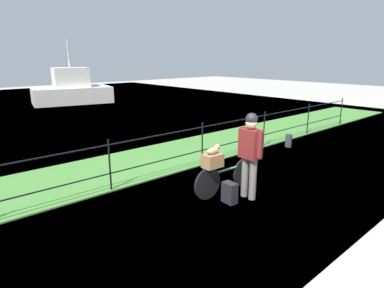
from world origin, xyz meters
name	(u,v)px	position (x,y,z in m)	size (l,w,h in m)	color
ground_plane	(237,210)	(0.00, 0.00, 0.00)	(60.00, 60.00, 0.00)	#B2ADA3
grass_strip	(135,164)	(0.00, 3.44, 0.01)	(27.00, 2.40, 0.03)	#478438
harbor_water	(26,116)	(0.00, 13.11, 0.00)	(30.00, 30.00, 0.00)	#426684
iron_fence	(161,150)	(0.00, 2.29, 0.65)	(18.04, 0.04, 1.10)	black
bicycle_main	(226,177)	(0.43, 0.67, 0.34)	(1.68, 0.18, 0.63)	black
wooden_crate	(212,161)	(0.04, 0.69, 0.76)	(0.37, 0.26, 0.26)	olive
terrier_dog	(214,150)	(0.07, 0.69, 0.97)	(0.32, 0.15, 0.18)	tan
cyclist_person	(250,148)	(0.58, 0.21, 1.00)	(0.28, 0.54, 1.68)	slate
backpack_on_paving	(230,193)	(0.13, 0.30, 0.20)	(0.28, 0.18, 0.40)	black
mooring_bollard	(289,141)	(4.46, 1.79, 0.20)	(0.20, 0.20, 0.40)	#38383D
moored_boat_near	(72,90)	(3.43, 15.97, 0.76)	(4.79, 3.26, 3.68)	silver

